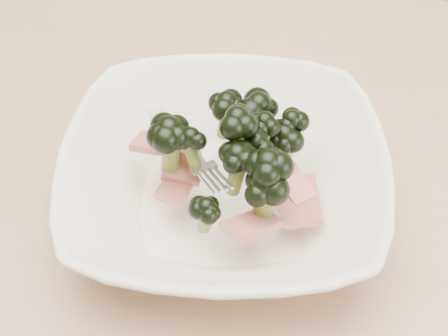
% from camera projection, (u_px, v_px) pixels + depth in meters
% --- Properties ---
extents(dining_table, '(1.20, 0.80, 0.75)m').
position_uv_depth(dining_table, '(181.00, 222.00, 0.71)').
color(dining_table, tan).
rests_on(dining_table, ground).
extents(broccoli_dish, '(0.36, 0.36, 0.13)m').
position_uv_depth(broccoli_dish, '(226.00, 175.00, 0.57)').
color(broccoli_dish, beige).
rests_on(broccoli_dish, dining_table).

